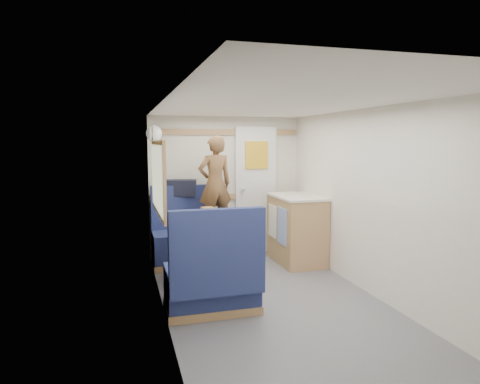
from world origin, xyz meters
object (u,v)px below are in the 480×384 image
object	(u,v)px
dome_light	(154,133)
bench_near	(213,283)
galley_counter	(296,229)
duffel_bag	(179,188)
bench_far	(186,242)
cheese_block	(204,222)
tumbler_mid	(186,216)
pepper_grinder	(194,218)
tray	(201,223)
bread_loaf	(209,212)
wine_glass	(189,214)
person	(215,184)
beer_glass	(209,219)
orange_fruit	(212,218)
tumbler_left	(185,225)
dinette_table	(197,236)

from	to	relation	value
dome_light	bench_near	bearing A→B (deg)	-77.18
galley_counter	duffel_bag	distance (m)	1.70
bench_far	cheese_block	bearing A→B (deg)	-86.23
bench_near	tumbler_mid	distance (m)	1.14
duffel_bag	pepper_grinder	size ratio (longest dim) A/B	5.34
tray	pepper_grinder	size ratio (longest dim) A/B	4.24
tumbler_mid	bread_loaf	bearing A→B (deg)	33.29
duffel_bag	wine_glass	distance (m)	1.20
person	wine_glass	size ratio (longest dim) A/B	7.59
bench_far	beer_glass	distance (m)	1.03
bench_near	beer_glass	distance (m)	0.96
bread_loaf	bench_near	bearing A→B (deg)	-100.29
orange_fruit	bench_far	bearing A→B (deg)	100.53
person	duffel_bag	distance (m)	0.56
bench_near	tumbler_left	xyz separation A→B (m)	(-0.19, 0.49, 0.48)
bench_near	duffel_bag	size ratio (longest dim) A/B	2.29
dinette_table	bench_near	xyz separation A→B (m)	(-0.00, -0.86, -0.27)
dinette_table	person	bearing A→B (deg)	63.15
duffel_bag	wine_glass	size ratio (longest dim) A/B	2.73
bench_far	orange_fruit	size ratio (longest dim) A/B	14.57
bench_near	orange_fruit	size ratio (longest dim) A/B	14.57
tumbler_mid	orange_fruit	bearing A→B (deg)	-39.10
bench_far	galley_counter	size ratio (longest dim) A/B	1.14
dome_light	wine_glass	xyz separation A→B (m)	(0.30, -0.92, -0.91)
dome_light	pepper_grinder	world-z (taller)	dome_light
tumbler_mid	bench_far	bearing A→B (deg)	82.46
wine_glass	beer_glass	xyz separation A→B (m)	(0.23, 0.03, -0.07)
tray	pepper_grinder	distance (m)	0.15
galley_counter	wine_glass	xyz separation A→B (m)	(-1.56, -0.62, 0.38)
tray	bread_loaf	bearing A→B (deg)	67.11
cheese_block	wine_glass	world-z (taller)	wine_glass
duffel_bag	cheese_block	size ratio (longest dim) A/B	4.73
bench_far	tumbler_mid	xyz separation A→B (m)	(-0.09, -0.70, 0.48)
orange_fruit	tumbler_mid	xyz separation A→B (m)	(-0.26, 0.21, 0.00)
dinette_table	bench_near	world-z (taller)	bench_near
dinette_table	cheese_block	xyz separation A→B (m)	(0.06, -0.11, 0.19)
cheese_block	tumbler_left	bearing A→B (deg)	-133.00
bench_near	tray	bearing A→B (deg)	87.39
dinette_table	bread_loaf	bearing A→B (deg)	59.04
person	cheese_block	size ratio (longest dim) A/B	13.17
person	cheese_block	distance (m)	0.98
galley_counter	duffel_bag	size ratio (longest dim) A/B	2.01
cheese_block	tumbler_left	size ratio (longest dim) A/B	0.84
duffel_bag	dinette_table	bearing A→B (deg)	-73.42
bench_far	wine_glass	xyz separation A→B (m)	(-0.09, -0.93, 0.54)
galley_counter	tray	size ratio (longest dim) A/B	2.53
bench_far	dome_light	world-z (taller)	dome_light
bench_near	beer_glass	xyz separation A→B (m)	(0.14, 0.82, 0.47)
galley_counter	bread_loaf	world-z (taller)	galley_counter
dinette_table	cheese_block	bearing A→B (deg)	-59.07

